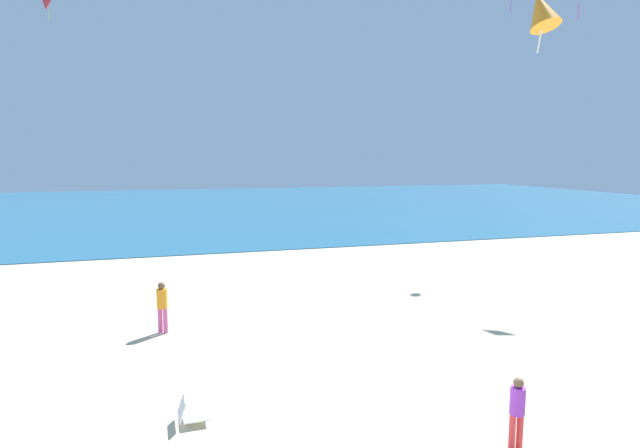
{
  "coord_description": "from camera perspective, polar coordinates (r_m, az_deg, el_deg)",
  "views": [
    {
      "loc": [
        -4.61,
        -7.67,
        5.3
      ],
      "look_at": [
        0.0,
        7.95,
        3.17
      ],
      "focal_mm": 28.38,
      "sensor_mm": 36.0,
      "label": 1
    }
  ],
  "objects": [
    {
      "name": "person_0",
      "position": [
        10.39,
        21.35,
        -18.79
      ],
      "size": [
        0.3,
        0.3,
        1.37
      ],
      "rotation": [
        0.0,
        0.0,
        4.61
      ],
      "color": "red",
      "rests_on": "ground_plane"
    },
    {
      "name": "ground_plane",
      "position": [
        19.02,
        -1.77,
        -8.74
      ],
      "size": [
        120.0,
        120.0,
        0.0
      ],
      "primitive_type": "plane",
      "color": "beige"
    },
    {
      "name": "kite_orange",
      "position": [
        10.23,
        23.68,
        21.23
      ],
      "size": [
        0.7,
        0.83,
        1.11
      ],
      "rotation": [
        0.0,
        0.0,
        3.41
      ],
      "color": "orange"
    },
    {
      "name": "person_1",
      "position": [
        16.23,
        -17.37,
        -8.58
      ],
      "size": [
        0.43,
        0.43,
        1.58
      ],
      "rotation": [
        0.0,
        0.0,
        4.21
      ],
      "color": "#D8599E",
      "rests_on": "ground_plane"
    },
    {
      "name": "beach_chair_far_left",
      "position": [
        11.14,
        -14.47,
        -19.84
      ],
      "size": [
        0.63,
        0.58,
        0.55
      ],
      "rotation": [
        0.0,
        0.0,
        0.04
      ],
      "color": "white",
      "rests_on": "ground_plane"
    },
    {
      "name": "ocean_water",
      "position": [
        58.57,
        -11.86,
        2.12
      ],
      "size": [
        120.0,
        60.0,
        0.05
      ],
      "primitive_type": "cube",
      "color": "#236084",
      "rests_on": "ground_plane"
    },
    {
      "name": "kite_red",
      "position": [
        34.41,
        -28.38,
        21.38
      ],
      "size": [
        0.72,
        0.95,
        1.75
      ],
      "rotation": [
        0.0,
        0.0,
        5.12
      ],
      "color": "red"
    }
  ]
}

